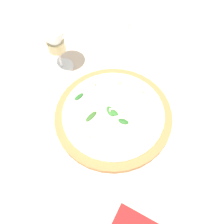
# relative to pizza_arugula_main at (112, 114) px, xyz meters

# --- Properties ---
(ground_plane) EXTENTS (6.00, 6.00, 0.00)m
(ground_plane) POSITION_rel_pizza_arugula_main_xyz_m (0.01, -0.02, -0.02)
(ground_plane) COLOR beige
(pizza_arugula_main) EXTENTS (0.34, 0.34, 0.05)m
(pizza_arugula_main) POSITION_rel_pizza_arugula_main_xyz_m (0.00, 0.00, 0.00)
(pizza_arugula_main) COLOR white
(pizza_arugula_main) RESTS_ON ground_plane
(wine_glass) EXTENTS (0.09, 0.09, 0.16)m
(wine_glass) POSITION_rel_pizza_arugula_main_xyz_m (-0.25, 0.02, 0.09)
(wine_glass) COLOR white
(wine_glass) RESTS_ON ground_plane
(side_plate_white) EXTENTS (0.18, 0.18, 0.02)m
(side_plate_white) POSITION_rel_pizza_arugula_main_xyz_m (-0.30, 0.28, -0.01)
(side_plate_white) COLOR white
(side_plate_white) RESTS_ON ground_plane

